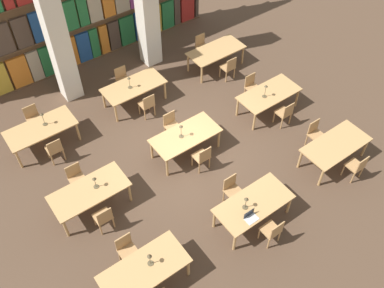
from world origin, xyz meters
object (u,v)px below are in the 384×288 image
object	(u,v)px
chair_1	(127,249)
chair_11	(252,86)
reading_table_4	(186,137)
desk_lamp_4	(266,89)
desk_lamp_5	(42,117)
laptop	(251,217)
reading_table_3	(89,192)
chair_6	(104,217)
chair_4	(357,166)
chair_17	(202,46)
chair_3	(232,189)
reading_table_5	(269,95)
chair_13	(34,118)
desk_lamp_6	(129,80)
desk_lamp_0	(150,258)
chair_16	(229,67)
pillar_left	(50,14)
reading_table_0	(144,270)
chair_9	(172,125)
reading_table_6	(41,130)
chair_7	(76,178)
chair_8	(202,157)
chair_12	(55,149)
reading_table_2	(336,146)
chair_14	(147,104)
reading_table_1	(253,205)
reading_table_8	(216,52)
reading_table_7	(134,87)
chair_15	(123,79)
chair_2	(272,231)
chair_10	(285,113)
desk_lamp_1	(246,201)
desk_lamp_2	(95,181)
desk_lamp_3	(181,129)
chair_5	(315,133)

from	to	relation	value
chair_1	chair_11	world-z (taller)	same
reading_table_4	desk_lamp_4	distance (m)	2.93
chair_11	desk_lamp_5	bearing A→B (deg)	-18.39
laptop	desk_lamp_5	world-z (taller)	desk_lamp_5
reading_table_3	chair_6	world-z (taller)	chair_6
chair_4	chair_6	distance (m)	6.86
reading_table_3	desk_lamp_5	distance (m)	2.88
chair_4	chair_17	bearing A→B (deg)	90.65
chair_3	reading_table_5	xyz separation A→B (m)	(3.14, 2.02, 0.17)
chair_13	desk_lamp_6	xyz separation A→B (m)	(2.94, -0.76, 0.54)
chair_1	desk_lamp_0	xyz separation A→B (m)	(0.21, -0.74, 0.51)
reading_table_4	chair_16	bearing A→B (deg)	30.99
desk_lamp_5	reading_table_3	bearing A→B (deg)	-91.01
pillar_left	reading_table_0	bearing A→B (deg)	-101.90
chair_9	chair_16	bearing A→B (deg)	-160.06
chair_9	chair_13	xyz separation A→B (m)	(-3.20, 2.69, 0.00)
reading_table_6	desk_lamp_6	world-z (taller)	desk_lamp_6
chair_7	chair_8	xyz separation A→B (m)	(3.15, -1.39, 0.00)
chair_12	desk_lamp_5	world-z (taller)	desk_lamp_5
reading_table_2	chair_14	world-z (taller)	chair_14
reading_table_2	reading_table_6	world-z (taller)	same
reading_table_1	reading_table_3	distance (m)	4.15
chair_11	reading_table_8	xyz separation A→B (m)	(0.07, 1.97, 0.17)
reading_table_7	chair_1	bearing A→B (deg)	-122.68
reading_table_1	chair_15	bearing A→B (deg)	90.92
laptop	chair_9	distance (m)	3.93
reading_table_3	reading_table_7	world-z (taller)	same
chair_2	chair_9	world-z (taller)	same
reading_table_6	chair_13	bearing A→B (deg)	87.07
reading_table_5	chair_15	world-z (taller)	chair_15
reading_table_2	desk_lamp_5	size ratio (longest dim) A/B	4.36
reading_table_7	chair_16	size ratio (longest dim) A/B	2.21
pillar_left	chair_10	bearing A→B (deg)	-47.76
chair_1	desk_lamp_1	world-z (taller)	desk_lamp_1
chair_16	desk_lamp_2	bearing A→B (deg)	-161.44
laptop	reading_table_7	xyz separation A→B (m)	(0.23, 5.85, -0.12)
chair_9	reading_table_7	xyz separation A→B (m)	(-0.12, 1.95, 0.17)
chair_1	desk_lamp_6	xyz separation A→B (m)	(2.87, 4.66, 0.54)
pillar_left	chair_4	bearing A→B (deg)	-58.48
desk_lamp_4	desk_lamp_6	xyz separation A→B (m)	(-3.13, 2.80, -0.03)
desk_lamp_1	reading_table_4	size ratio (longest dim) A/B	0.21
reading_table_4	chair_14	distance (m)	1.96
reading_table_6	desk_lamp_6	xyz separation A→B (m)	(2.98, -0.00, 0.36)
laptop	desk_lamp_3	bearing A→B (deg)	86.57
pillar_left	desk_lamp_6	xyz separation A→B (m)	(1.35, -1.65, -1.97)
chair_5	desk_lamp_4	world-z (taller)	desk_lamp_4
chair_3	reading_table_2	xyz separation A→B (m)	(3.19, -0.64, 0.17)
desk_lamp_4	pillar_left	bearing A→B (deg)	135.21
chair_6	chair_11	xyz separation A→B (m)	(6.24, 1.57, 0.00)
chair_7	desk_lamp_1	bearing A→B (deg)	129.82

